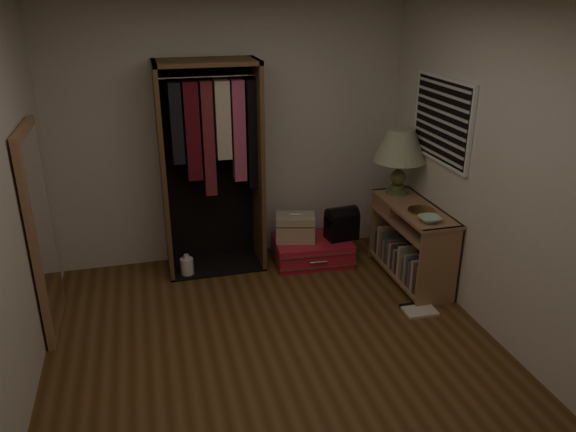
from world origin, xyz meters
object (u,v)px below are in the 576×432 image
object	(u,v)px
open_wardrobe	(214,150)
pink_suitcase	(312,250)
black_bag	(342,222)
console_bookshelf	(409,240)
train_case	(295,227)
table_lamp	(400,147)
white_jug	(187,267)
floor_mirror	(42,232)

from	to	relation	value
open_wardrobe	pink_suitcase	distance (m)	1.45
black_bag	console_bookshelf	bearing A→B (deg)	-51.73
pink_suitcase	train_case	xyz separation A→B (m)	(-0.17, 0.04, 0.26)
open_wardrobe	table_lamp	size ratio (longest dim) A/B	3.21
open_wardrobe	white_jug	distance (m)	1.18
black_bag	train_case	bearing A→B (deg)	163.65
open_wardrobe	train_case	distance (m)	1.14
pink_suitcase	black_bag	bearing A→B (deg)	-4.57
table_lamp	black_bag	bearing A→B (deg)	162.60
open_wardrobe	black_bag	size ratio (longest dim) A/B	6.00
black_bag	floor_mirror	bearing A→B (deg)	-174.72
console_bookshelf	black_bag	xyz separation A→B (m)	(-0.51, 0.52, 0.03)
table_lamp	pink_suitcase	bearing A→B (deg)	165.90
floor_mirror	train_case	bearing A→B (deg)	15.80
train_case	white_jug	world-z (taller)	train_case
console_bookshelf	white_jug	world-z (taller)	console_bookshelf
train_case	floor_mirror	bearing A→B (deg)	-149.50
train_case	white_jug	bearing A→B (deg)	-163.25
console_bookshelf	open_wardrobe	distance (m)	2.06
open_wardrobe	white_jug	world-z (taller)	open_wardrobe
open_wardrobe	table_lamp	xyz separation A→B (m)	(1.75, -0.37, 0.00)
console_bookshelf	table_lamp	world-z (taller)	table_lamp
pink_suitcase	floor_mirror	bearing A→B (deg)	-162.42
open_wardrobe	table_lamp	distance (m)	1.79
console_bookshelf	floor_mirror	world-z (taller)	floor_mirror
floor_mirror	black_bag	world-z (taller)	floor_mirror
black_bag	table_lamp	xyz separation A→B (m)	(0.51, -0.16, 0.80)
pink_suitcase	train_case	bearing A→B (deg)	170.40
console_bookshelf	pink_suitcase	size ratio (longest dim) A/B	1.35
pink_suitcase	white_jug	world-z (taller)	pink_suitcase
white_jug	floor_mirror	bearing A→B (deg)	-152.34
console_bookshelf	white_jug	size ratio (longest dim) A/B	4.97
console_bookshelf	table_lamp	distance (m)	0.90
floor_mirror	pink_suitcase	bearing A→B (deg)	13.86
pink_suitcase	table_lamp	xyz separation A→B (m)	(0.81, -0.20, 1.10)
train_case	black_bag	bearing A→B (deg)	4.58
train_case	black_bag	xyz separation A→B (m)	(0.47, -0.08, 0.04)
open_wardrobe	floor_mirror	size ratio (longest dim) A/B	1.21
open_wardrobe	white_jug	size ratio (longest dim) A/B	9.09
console_bookshelf	white_jug	bearing A→B (deg)	165.04
open_wardrobe	white_jug	bearing A→B (deg)	-153.81
open_wardrobe	pink_suitcase	size ratio (longest dim) A/B	2.47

